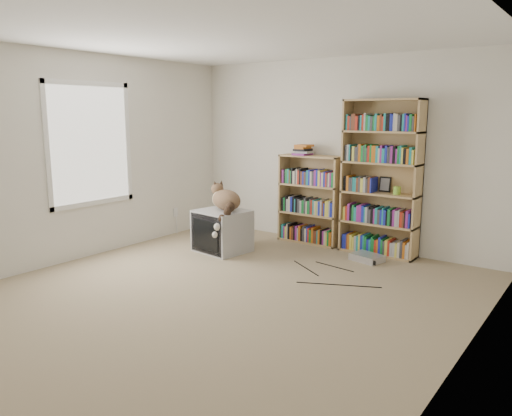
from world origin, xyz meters
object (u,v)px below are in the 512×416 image
Objects in this scene: cat at (225,203)px; bookcase_short at (311,203)px; bookcase_tall at (381,182)px; dvd_player at (367,258)px; crt_tv at (223,231)px.

bookcase_short is (0.64, 1.09, -0.09)m from cat.
cat is 0.59× the size of bookcase_short.
bookcase_tall is 1.07m from bookcase_short.
cat is 1.96× the size of dvd_player.
crt_tv is 1.89× the size of dvd_player.
dvd_player is at bearing 44.89° from cat.
dvd_player is (1.71, 0.69, -0.23)m from crt_tv.
bookcase_short is (0.69, 1.09, 0.28)m from crt_tv.
cat is (0.05, -0.01, 0.37)m from crt_tv.
bookcase_tall is 1.60× the size of bookcase_short.
cat is at bearing 1.25° from crt_tv.
crt_tv is 0.37m from cat.
bookcase_tall is at bearing 40.30° from crt_tv.
dvd_player is (1.66, 0.69, -0.60)m from cat.
crt_tv is at bearing -147.26° from bookcase_tall.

